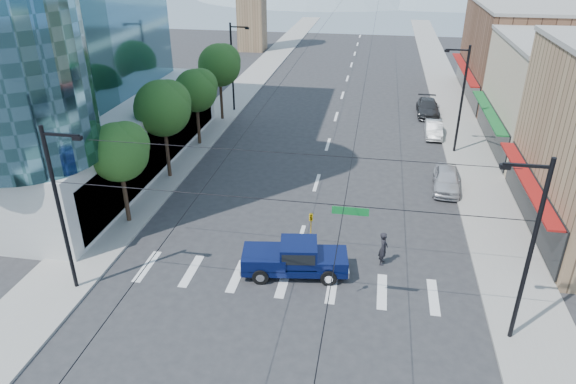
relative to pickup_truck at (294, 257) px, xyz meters
The scene contains 17 objects.
ground 2.54m from the pickup_truck, 95.69° to the right, with size 160.00×160.00×0.00m, color #28282B.
sidewalk_left 39.63m from the pickup_truck, 107.98° to the left, with size 4.00×120.00×0.15m, color gray.
sidewalk_right 39.49m from the pickup_truck, 72.65° to the left, with size 4.00×120.00×0.15m, color gray.
shop_mid 29.55m from the pickup_truck, 47.64° to the left, with size 12.00×14.00×9.00m, color tan.
shop_far 42.74m from the pickup_truck, 62.32° to the left, with size 12.00×18.00×10.00m, color brown.
tree_near 12.56m from the pickup_truck, 161.51° to the left, with size 3.65×3.64×6.71m.
tree_midnear 16.27m from the pickup_truck, 136.35° to the left, with size 4.09×4.09×7.52m.
tree_midfar 21.44m from the pickup_truck, 122.44° to the left, with size 3.65×3.64×6.71m.
tree_far 27.62m from the pickup_truck, 114.52° to the left, with size 4.09×4.09×7.52m.
signal_rig 4.92m from the pickup_truck, 90.66° to the right, with size 21.80×0.20×9.00m.
lamp_pole_nw 30.01m from the pickup_truck, 111.49° to the left, with size 2.00×0.25×9.00m.
lamp_pole_ne 22.62m from the pickup_truck, 62.07° to the left, with size 2.00×0.25×9.00m.
pickup_truck is the anchor object (origin of this frame).
pedestrian 5.06m from the pickup_truck, 20.80° to the left, with size 0.73×0.48×1.99m, color black.
parked_car_near 15.28m from the pickup_truck, 53.12° to the left, with size 1.89×4.71×1.60m, color silver.
parked_car_mid 25.19m from the pickup_truck, 68.81° to the left, with size 1.46×4.18×1.38m, color silver.
parked_car_far 31.17m from the pickup_truck, 73.25° to the left, with size 2.17×5.34×1.55m, color #2D2E30.
Camera 1 is at (3.94, -20.59, 16.57)m, focal length 32.00 mm.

